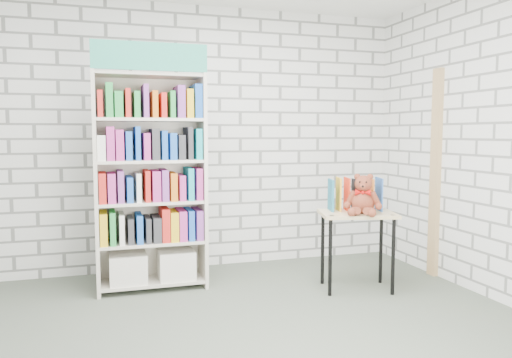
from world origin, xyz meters
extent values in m
plane|color=#4A5245|center=(0.00, 0.00, 0.00)|extent=(4.50, 4.50, 0.00)
cube|color=silver|center=(0.00, 2.00, 1.40)|extent=(4.50, 0.02, 2.80)
cube|color=silver|center=(0.00, -2.00, 1.40)|extent=(4.50, 0.02, 2.80)
cube|color=silver|center=(2.25, 0.00, 1.40)|extent=(0.02, 4.00, 2.80)
cube|color=beige|center=(-1.06, 1.35, 1.00)|extent=(0.03, 0.39, 2.00)
cube|color=beige|center=(-0.09, 1.35, 1.00)|extent=(0.03, 0.39, 2.00)
cube|color=beige|center=(-0.57, 1.53, 1.00)|extent=(1.00, 0.02, 2.00)
cube|color=teal|center=(-0.57, 1.17, 2.12)|extent=(1.00, 0.02, 0.24)
cube|color=beige|center=(-0.57, 1.35, 0.07)|extent=(0.93, 0.37, 0.03)
cube|color=beige|center=(-0.57, 1.35, 0.44)|extent=(0.93, 0.37, 0.03)
cube|color=beige|center=(-0.57, 1.35, 0.82)|extent=(0.93, 0.37, 0.03)
cube|color=beige|center=(-0.57, 1.35, 1.20)|extent=(0.93, 0.37, 0.03)
cube|color=beige|center=(-0.57, 1.35, 1.58)|extent=(0.93, 0.37, 0.03)
cube|color=beige|center=(-0.57, 1.35, 1.98)|extent=(0.93, 0.37, 0.03)
cube|color=silver|center=(-0.80, 1.35, 0.21)|extent=(0.33, 0.33, 0.27)
cube|color=silver|center=(-0.35, 1.35, 0.21)|extent=(0.33, 0.33, 0.27)
cube|color=blue|center=(-0.57, 1.34, 0.59)|extent=(0.93, 0.33, 0.27)
cube|color=green|center=(-0.57, 1.34, 0.97)|extent=(0.93, 0.33, 0.27)
cube|color=orange|center=(-0.57, 1.34, 1.35)|extent=(0.93, 0.33, 0.27)
cube|color=#BF338C|center=(-0.57, 1.34, 1.73)|extent=(0.93, 0.33, 0.27)
cube|color=tan|center=(1.25, 0.76, 0.71)|extent=(0.77, 0.62, 0.03)
cylinder|color=black|center=(0.93, 0.66, 0.35)|extent=(0.03, 0.03, 0.70)
cylinder|color=black|center=(1.01, 1.01, 0.35)|extent=(0.03, 0.03, 0.70)
cylinder|color=black|center=(1.48, 0.52, 0.35)|extent=(0.03, 0.03, 0.70)
cylinder|color=black|center=(1.57, 0.87, 0.35)|extent=(0.03, 0.03, 0.70)
cylinder|color=black|center=(0.94, 0.66, 0.72)|extent=(0.05, 0.05, 0.01)
cylinder|color=black|center=(1.47, 0.53, 0.72)|extent=(0.05, 0.05, 0.01)
cube|color=teal|center=(1.05, 0.93, 0.87)|extent=(0.06, 0.21, 0.28)
cube|color=yellow|center=(1.13, 0.91, 0.87)|extent=(0.06, 0.21, 0.28)
cube|color=red|center=(1.20, 0.89, 0.87)|extent=(0.06, 0.21, 0.28)
cube|color=black|center=(1.27, 0.87, 0.87)|extent=(0.06, 0.21, 0.28)
cube|color=white|center=(1.35, 0.85, 0.87)|extent=(0.06, 0.21, 0.28)
cube|color=orange|center=(1.42, 0.83, 0.87)|extent=(0.06, 0.21, 0.28)
cube|color=#2E5DAE|center=(1.50, 0.81, 0.87)|extent=(0.06, 0.21, 0.28)
ellipsoid|color=maroon|center=(1.26, 0.68, 0.84)|extent=(0.22, 0.18, 0.22)
sphere|color=maroon|center=(1.25, 0.67, 1.00)|extent=(0.15, 0.15, 0.15)
sphere|color=maroon|center=(1.21, 0.71, 1.06)|extent=(0.06, 0.06, 0.06)
sphere|color=maroon|center=(1.31, 0.65, 1.06)|extent=(0.06, 0.06, 0.06)
sphere|color=maroon|center=(1.22, 0.62, 0.98)|extent=(0.06, 0.06, 0.06)
sphere|color=black|center=(1.20, 0.63, 1.02)|extent=(0.02, 0.02, 0.02)
sphere|color=black|center=(1.24, 0.60, 1.02)|extent=(0.02, 0.02, 0.02)
sphere|color=black|center=(1.20, 0.60, 0.99)|extent=(0.02, 0.02, 0.02)
cylinder|color=maroon|center=(1.15, 0.72, 0.87)|extent=(0.10, 0.13, 0.15)
cylinder|color=maroon|center=(1.34, 0.60, 0.87)|extent=(0.13, 0.07, 0.15)
sphere|color=maroon|center=(1.12, 0.72, 0.81)|extent=(0.06, 0.06, 0.06)
sphere|color=maroon|center=(1.35, 0.57, 0.81)|extent=(0.06, 0.06, 0.06)
cylinder|color=maroon|center=(1.15, 0.62, 0.77)|extent=(0.10, 0.17, 0.09)
cylinder|color=maroon|center=(1.25, 0.55, 0.77)|extent=(0.17, 0.15, 0.09)
sphere|color=maroon|center=(1.09, 0.57, 0.76)|extent=(0.07, 0.07, 0.07)
sphere|color=maroon|center=(1.23, 0.48, 0.76)|extent=(0.07, 0.07, 0.07)
cone|color=red|center=(1.19, 0.64, 0.93)|extent=(0.08, 0.08, 0.06)
cone|color=red|center=(1.25, 0.60, 0.93)|extent=(0.08, 0.08, 0.06)
sphere|color=red|center=(1.22, 0.62, 0.93)|extent=(0.03, 0.03, 0.03)
cube|color=tan|center=(2.23, 0.95, 1.05)|extent=(0.05, 0.12, 2.10)
camera|label=1|loc=(-0.99, -3.32, 1.46)|focal=35.00mm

